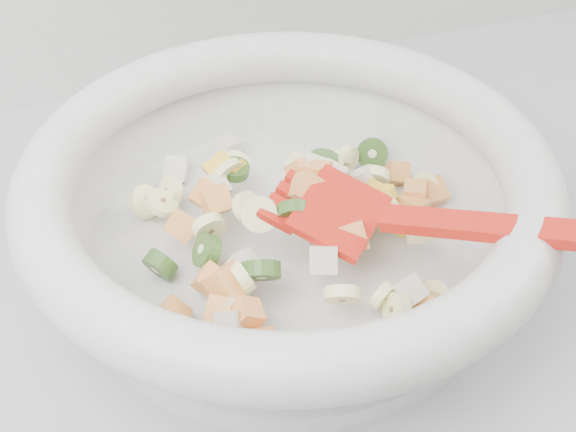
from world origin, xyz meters
name	(u,v)px	position (x,y,z in m)	size (l,w,h in m)	color
mixing_bowl	(289,203)	(0.15, 1.43, 0.96)	(0.42, 0.42, 0.14)	beige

